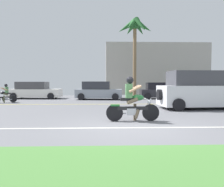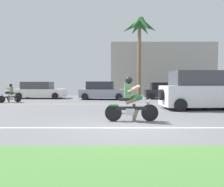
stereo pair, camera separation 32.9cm
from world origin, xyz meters
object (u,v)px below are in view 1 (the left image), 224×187
at_px(suv_nearby, 199,91).
at_px(parked_car_2, 161,91).
at_px(parked_car_1, 98,91).
at_px(parked_car_3, 211,90).
at_px(palm_tree_0, 135,31).
at_px(parked_car_0, 35,91).
at_px(motorcyclist_distant, 5,95).
at_px(motorcyclist, 132,102).

xyz_separation_m(suv_nearby, parked_car_2, (-0.17, 7.68, -0.32)).
height_order(parked_car_1, parked_car_3, parked_car_3).
bearing_deg(parked_car_3, parked_car_1, -169.94).
bearing_deg(palm_tree_0, parked_car_0, -165.04).
relative_size(parked_car_1, parked_car_2, 1.06).
xyz_separation_m(palm_tree_0, motorcyclist_distant, (-10.19, -6.65, -6.09)).
height_order(parked_car_0, palm_tree_0, palm_tree_0).
xyz_separation_m(parked_car_0, palm_tree_0, (9.38, 2.51, 5.95)).
distance_m(parked_car_0, palm_tree_0, 11.39).
xyz_separation_m(parked_car_2, motorcyclist_distant, (-12.09, -3.64, -0.11)).
bearing_deg(suv_nearby, parked_car_0, 144.43).
distance_m(parked_car_1, palm_tree_0, 7.89).
distance_m(motorcyclist, palm_tree_0, 15.81).
xyz_separation_m(suv_nearby, parked_car_1, (-5.71, 7.01, -0.28)).
relative_size(motorcyclist, parked_car_2, 0.52).
bearing_deg(parked_car_2, motorcyclist_distant, -163.26).
bearing_deg(parked_car_0, suv_nearby, -35.57).
bearing_deg(motorcyclist_distant, parked_car_0, 79.01).
bearing_deg(parked_car_2, parked_car_0, 177.42).
xyz_separation_m(motorcyclist, motorcyclist_distant, (-8.10, 7.84, -0.13)).
xyz_separation_m(parked_car_3, palm_tree_0, (-7.12, 1.78, 5.94)).
height_order(parked_car_3, palm_tree_0, palm_tree_0).
bearing_deg(motorcyclist_distant, palm_tree_0, 33.14).
xyz_separation_m(motorcyclist, suv_nearby, (4.16, 3.79, 0.29)).
distance_m(parked_car_1, motorcyclist_distant, 7.19).
bearing_deg(parked_car_3, parked_car_2, -166.66).
bearing_deg(parked_car_0, palm_tree_0, 14.96).
relative_size(parked_car_2, parked_car_3, 0.96).
bearing_deg(suv_nearby, palm_tree_0, 100.95).
height_order(motorcyclist, parked_car_3, motorcyclist).
distance_m(suv_nearby, parked_car_1, 9.05).
relative_size(parked_car_0, motorcyclist_distant, 3.34).
distance_m(motorcyclist, parked_car_0, 14.03).
relative_size(parked_car_3, palm_tree_0, 0.49).
distance_m(palm_tree_0, motorcyclist_distant, 13.61).
bearing_deg(motorcyclist, parked_car_3, 54.06).
bearing_deg(parked_car_0, parked_car_1, -11.59).
bearing_deg(suv_nearby, parked_car_2, 91.23).
height_order(parked_car_2, parked_car_3, parked_car_3).
distance_m(parked_car_2, palm_tree_0, 6.96).
relative_size(parked_car_0, parked_car_1, 1.12).
distance_m(suv_nearby, palm_tree_0, 12.28).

